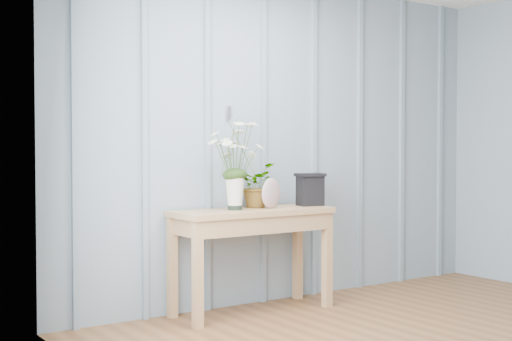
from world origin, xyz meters
TOP-DOWN VIEW (x-y plane):
  - room_shell at (-0.00, 0.92)m, footprint 4.00×4.50m
  - sideboard at (-0.52, 1.99)m, footprint 1.20×0.45m
  - daisy_vase at (-0.65, 2.01)m, footprint 0.46×0.35m
  - spider_plant at (-0.41, 2.11)m, footprint 0.39×0.38m
  - felt_disc_vessel at (-0.37, 1.96)m, footprint 0.23×0.14m
  - carved_box at (0.01, 1.99)m, footprint 0.23×0.20m

SIDE VIEW (x-z plane):
  - sideboard at x=-0.52m, z-range 0.26..1.01m
  - felt_disc_vessel at x=-0.37m, z-range 0.75..0.97m
  - carved_box at x=0.01m, z-range 0.75..1.00m
  - spider_plant at x=-0.41m, z-range 0.75..1.08m
  - daisy_vase at x=-0.65m, z-range 0.83..1.48m
  - room_shell at x=0.00m, z-range 0.74..3.24m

